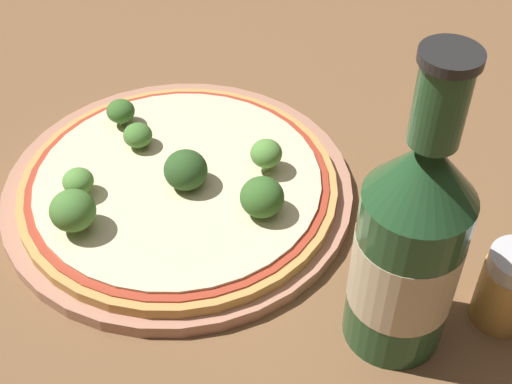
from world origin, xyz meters
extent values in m
plane|color=brown|center=(0.00, 0.00, 0.00)|extent=(3.00, 3.00, 0.00)
cylinder|color=tan|center=(0.02, -0.02, 0.01)|extent=(0.30, 0.30, 0.01)
cylinder|color=tan|center=(0.02, -0.02, 0.02)|extent=(0.27, 0.27, 0.01)
cylinder|color=#A83823|center=(0.02, -0.02, 0.02)|extent=(0.25, 0.25, 0.00)
cylinder|color=beige|center=(0.02, -0.02, 0.02)|extent=(0.24, 0.24, 0.00)
cylinder|color=#6B8E51|center=(0.03, -0.03, 0.03)|extent=(0.01, 0.01, 0.01)
ellipsoid|color=#2D5123|center=(0.03, -0.03, 0.04)|extent=(0.04, 0.04, 0.03)
cylinder|color=#6B8E51|center=(0.10, -0.06, 0.03)|extent=(0.01, 0.01, 0.01)
ellipsoid|color=#386628|center=(0.10, -0.06, 0.04)|extent=(0.03, 0.03, 0.03)
cylinder|color=#6B8E51|center=(0.09, -0.01, 0.03)|extent=(0.01, 0.01, 0.01)
ellipsoid|color=#568E3D|center=(0.09, -0.01, 0.04)|extent=(0.03, 0.03, 0.02)
cylinder|color=#6B8E51|center=(-0.04, -0.09, 0.03)|extent=(0.01, 0.01, 0.01)
ellipsoid|color=#477A33|center=(-0.04, -0.09, 0.05)|extent=(0.04, 0.04, 0.03)
cylinder|color=#6B8E51|center=(-0.05, -0.05, 0.03)|extent=(0.01, 0.01, 0.01)
ellipsoid|color=#568E3D|center=(-0.05, -0.05, 0.04)|extent=(0.02, 0.02, 0.02)
cylinder|color=#6B8E51|center=(-0.04, 0.04, 0.03)|extent=(0.01, 0.01, 0.01)
ellipsoid|color=#386628|center=(-0.04, 0.04, 0.04)|extent=(0.03, 0.03, 0.02)
cylinder|color=#6B8E51|center=(-0.02, 0.01, 0.03)|extent=(0.01, 0.01, 0.01)
ellipsoid|color=#477A33|center=(-0.02, 0.01, 0.04)|extent=(0.03, 0.03, 0.02)
cylinder|color=#234C28|center=(0.20, -0.14, 0.07)|extent=(0.07, 0.07, 0.13)
cylinder|color=#C6B793|center=(0.20, -0.14, 0.07)|extent=(0.07, 0.07, 0.06)
cone|color=#234C28|center=(0.20, -0.14, 0.15)|extent=(0.07, 0.07, 0.04)
cylinder|color=#234C28|center=(0.20, -0.14, 0.20)|extent=(0.03, 0.03, 0.05)
cylinder|color=black|center=(0.20, -0.14, 0.23)|extent=(0.03, 0.03, 0.01)
cylinder|color=tan|center=(0.28, -0.12, 0.03)|extent=(0.04, 0.04, 0.05)
camera|label=1|loc=(0.13, -0.45, 0.43)|focal=50.00mm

